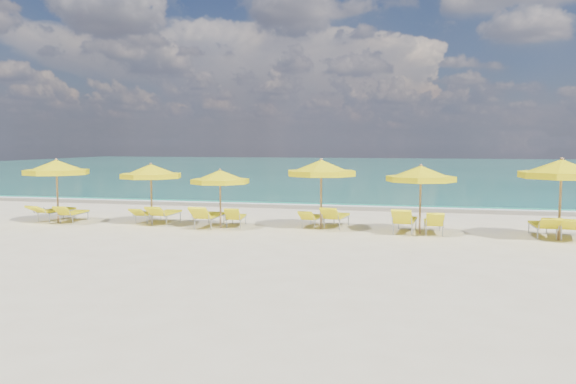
# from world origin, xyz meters

# --- Properties ---
(ground_plane) EXTENTS (120.00, 120.00, 0.00)m
(ground_plane) POSITION_xyz_m (0.00, 0.00, 0.00)
(ground_plane) COLOR beige
(ocean) EXTENTS (120.00, 80.00, 0.30)m
(ocean) POSITION_xyz_m (0.00, 48.00, 0.00)
(ocean) COLOR #14725D
(ocean) RESTS_ON ground
(wet_sand_band) EXTENTS (120.00, 2.60, 0.01)m
(wet_sand_band) POSITION_xyz_m (0.00, 7.40, 0.00)
(wet_sand_band) COLOR tan
(wet_sand_band) RESTS_ON ground
(foam_line) EXTENTS (120.00, 1.20, 0.03)m
(foam_line) POSITION_xyz_m (0.00, 8.20, 0.00)
(foam_line) COLOR white
(foam_line) RESTS_ON ground
(whitecap_near) EXTENTS (14.00, 0.36, 0.05)m
(whitecap_near) POSITION_xyz_m (-6.00, 17.00, 0.00)
(whitecap_near) COLOR white
(whitecap_near) RESTS_ON ground
(whitecap_far) EXTENTS (18.00, 0.30, 0.05)m
(whitecap_far) POSITION_xyz_m (8.00, 24.00, 0.00)
(whitecap_far) COLOR white
(whitecap_far) RESTS_ON ground
(umbrella_0) EXTENTS (2.49, 2.49, 2.46)m
(umbrella_0) POSITION_xyz_m (-8.63, -0.24, 2.10)
(umbrella_0) COLOR #A17850
(umbrella_0) RESTS_ON ground
(umbrella_1) EXTENTS (2.47, 2.47, 2.31)m
(umbrella_1) POSITION_xyz_m (-4.92, 0.15, 1.97)
(umbrella_1) COLOR #A17850
(umbrella_1) RESTS_ON ground
(umbrella_2) EXTENTS (2.62, 2.62, 2.14)m
(umbrella_2) POSITION_xyz_m (-2.10, -0.15, 1.82)
(umbrella_2) COLOR #A17850
(umbrella_2) RESTS_ON ground
(umbrella_3) EXTENTS (2.78, 2.78, 2.51)m
(umbrella_3) POSITION_xyz_m (1.43, 0.51, 2.14)
(umbrella_3) COLOR #A17850
(umbrella_3) RESTS_ON ground
(umbrella_4) EXTENTS (2.50, 2.50, 2.35)m
(umbrella_4) POSITION_xyz_m (4.85, 0.19, 2.00)
(umbrella_4) COLOR #A17850
(umbrella_4) RESTS_ON ground
(umbrella_5) EXTENTS (3.24, 3.24, 2.60)m
(umbrella_5) POSITION_xyz_m (9.09, -0.11, 2.22)
(umbrella_5) COLOR #A17850
(umbrella_5) RESTS_ON ground
(lounger_0_left) EXTENTS (0.98, 2.09, 0.72)m
(lounger_0_left) POSITION_xyz_m (-9.14, 0.32, 0.23)
(lounger_0_left) COLOR #A5A8AD
(lounger_0_left) RESTS_ON ground
(lounger_0_right) EXTENTS (0.67, 1.75, 0.73)m
(lounger_0_right) POSITION_xyz_m (-8.18, 0.10, 0.21)
(lounger_0_right) COLOR #A5A8AD
(lounger_0_right) RESTS_ON ground
(lounger_1_left) EXTENTS (0.61, 1.69, 0.64)m
(lounger_1_left) POSITION_xyz_m (-5.35, 0.68, 0.20)
(lounger_1_left) COLOR #A5A8AD
(lounger_1_left) RESTS_ON ground
(lounger_1_right) EXTENTS (0.66, 1.95, 0.78)m
(lounger_1_right) POSITION_xyz_m (-4.53, 0.54, 0.23)
(lounger_1_right) COLOR #A5A8AD
(lounger_1_right) RESTS_ON ground
(lounger_2_left) EXTENTS (0.70, 2.03, 0.88)m
(lounger_2_left) POSITION_xyz_m (-2.60, 0.03, 0.25)
(lounger_2_left) COLOR #A5A8AD
(lounger_2_left) RESTS_ON ground
(lounger_2_right) EXTENTS (0.75, 1.66, 0.78)m
(lounger_2_right) POSITION_xyz_m (-1.69, 0.41, 0.20)
(lounger_2_right) COLOR #A5A8AD
(lounger_2_right) RESTS_ON ground
(lounger_3_left) EXTENTS (0.72, 1.69, 0.68)m
(lounger_3_left) POSITION_xyz_m (1.03, 1.01, 0.20)
(lounger_3_left) COLOR #A5A8AD
(lounger_3_left) RESTS_ON ground
(lounger_3_right) EXTENTS (0.87, 1.95, 0.84)m
(lounger_3_right) POSITION_xyz_m (1.90, 1.08, 0.23)
(lounger_3_right) COLOR #A5A8AD
(lounger_3_right) RESTS_ON ground
(lounger_4_left) EXTENTS (0.85, 2.02, 0.93)m
(lounger_4_left) POSITION_xyz_m (4.35, 0.36, 0.25)
(lounger_4_left) COLOR #A5A8AD
(lounger_4_left) RESTS_ON ground
(lounger_4_right) EXTENTS (0.65, 1.73, 0.84)m
(lounger_4_right) POSITION_xyz_m (5.30, 0.35, 0.22)
(lounger_4_right) COLOR #A5A8AD
(lounger_4_right) RESTS_ON ground
(lounger_5_left) EXTENTS (0.68, 1.91, 0.78)m
(lounger_5_left) POSITION_xyz_m (8.74, 0.46, 0.23)
(lounger_5_left) COLOR #A5A8AD
(lounger_5_left) RESTS_ON ground
(lounger_5_right) EXTENTS (1.05, 2.11, 0.80)m
(lounger_5_right) POSITION_xyz_m (9.55, 0.28, 0.24)
(lounger_5_right) COLOR #A5A8AD
(lounger_5_right) RESTS_ON ground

